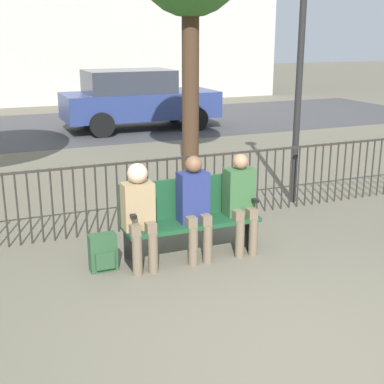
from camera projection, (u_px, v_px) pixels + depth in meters
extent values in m
plane|color=#605B4C|center=(290.00, 350.00, 4.46)|extent=(80.00, 80.00, 0.00)
cube|color=#194728|center=(192.00, 223.00, 6.22)|extent=(1.61, 0.45, 0.05)
cube|color=#194728|center=(186.00, 197.00, 6.32)|extent=(1.61, 0.05, 0.47)
cube|color=black|center=(131.00, 250.00, 6.01)|extent=(0.06, 0.38, 0.40)
cube|color=black|center=(248.00, 232.00, 6.56)|extent=(0.06, 0.38, 0.40)
cube|color=black|center=(130.00, 212.00, 5.88)|extent=(0.06, 0.38, 0.04)
cube|color=black|center=(249.00, 197.00, 6.43)|extent=(0.06, 0.38, 0.04)
cylinder|color=brown|center=(137.00, 255.00, 5.80)|extent=(0.11, 0.11, 0.45)
cylinder|color=brown|center=(153.00, 253.00, 5.87)|extent=(0.11, 0.11, 0.45)
cube|color=brown|center=(134.00, 229.00, 5.82)|extent=(0.11, 0.20, 0.12)
cube|color=brown|center=(150.00, 226.00, 5.88)|extent=(0.11, 0.20, 0.12)
cube|color=#997F59|center=(138.00, 206.00, 5.90)|extent=(0.34, 0.22, 0.53)
sphere|color=beige|center=(137.00, 173.00, 5.77)|extent=(0.22, 0.22, 0.22)
cylinder|color=brown|center=(193.00, 247.00, 6.05)|extent=(0.11, 0.11, 0.45)
cylinder|color=brown|center=(208.00, 244.00, 6.11)|extent=(0.11, 0.11, 0.45)
cube|color=brown|center=(190.00, 221.00, 6.06)|extent=(0.11, 0.20, 0.12)
cube|color=brown|center=(204.00, 219.00, 6.13)|extent=(0.11, 0.20, 0.12)
cube|color=navy|center=(193.00, 197.00, 6.13)|extent=(0.34, 0.22, 0.58)
sphere|color=brown|center=(194.00, 164.00, 6.00)|extent=(0.19, 0.19, 0.19)
cylinder|color=brown|center=(240.00, 239.00, 6.27)|extent=(0.11, 0.11, 0.45)
cylinder|color=brown|center=(253.00, 237.00, 6.33)|extent=(0.11, 0.11, 0.45)
cube|color=brown|center=(236.00, 214.00, 6.28)|extent=(0.11, 0.20, 0.12)
cube|color=brown|center=(250.00, 212.00, 6.35)|extent=(0.11, 0.20, 0.12)
cube|color=#335B33|center=(239.00, 192.00, 6.35)|extent=(0.34, 0.22, 0.57)
sphere|color=#A37556|center=(240.00, 161.00, 6.23)|extent=(0.18, 0.18, 0.18)
cube|color=#284C2D|center=(103.00, 252.00, 5.92)|extent=(0.30, 0.16, 0.42)
cube|color=#284C2D|center=(105.00, 261.00, 5.85)|extent=(0.21, 0.04, 0.19)
cylinder|color=#2D2823|center=(5.00, 211.00, 6.49)|extent=(0.02, 0.02, 0.95)
cylinder|color=#2D2823|center=(17.00, 209.00, 6.54)|extent=(0.02, 0.02, 0.95)
cylinder|color=#2D2823|center=(29.00, 208.00, 6.60)|extent=(0.02, 0.02, 0.95)
cylinder|color=#2D2823|center=(41.00, 206.00, 6.65)|extent=(0.02, 0.02, 0.95)
cylinder|color=#2D2823|center=(52.00, 205.00, 6.70)|extent=(0.02, 0.02, 0.95)
cylinder|color=#2D2823|center=(64.00, 204.00, 6.75)|extent=(0.02, 0.02, 0.95)
cylinder|color=#2D2823|center=(75.00, 203.00, 6.80)|extent=(0.02, 0.02, 0.95)
cylinder|color=#2D2823|center=(86.00, 201.00, 6.85)|extent=(0.02, 0.02, 0.95)
cylinder|color=#2D2823|center=(96.00, 200.00, 6.91)|extent=(0.02, 0.02, 0.95)
cylinder|color=#2D2823|center=(107.00, 199.00, 6.96)|extent=(0.02, 0.02, 0.95)
cylinder|color=#2D2823|center=(117.00, 198.00, 7.01)|extent=(0.02, 0.02, 0.95)
cylinder|color=#2D2823|center=(128.00, 196.00, 7.06)|extent=(0.02, 0.02, 0.95)
cylinder|color=#2D2823|center=(138.00, 195.00, 7.11)|extent=(0.02, 0.02, 0.95)
cylinder|color=#2D2823|center=(148.00, 194.00, 7.16)|extent=(0.02, 0.02, 0.95)
cylinder|color=#2D2823|center=(158.00, 193.00, 7.22)|extent=(0.02, 0.02, 0.95)
cylinder|color=#2D2823|center=(168.00, 192.00, 7.27)|extent=(0.02, 0.02, 0.95)
cylinder|color=#2D2823|center=(177.00, 191.00, 7.32)|extent=(0.02, 0.02, 0.95)
cylinder|color=#2D2823|center=(187.00, 190.00, 7.37)|extent=(0.02, 0.02, 0.95)
cylinder|color=#2D2823|center=(196.00, 189.00, 7.42)|extent=(0.02, 0.02, 0.95)
cylinder|color=#2D2823|center=(205.00, 187.00, 7.48)|extent=(0.02, 0.02, 0.95)
cylinder|color=#2D2823|center=(214.00, 186.00, 7.53)|extent=(0.02, 0.02, 0.95)
cylinder|color=#2D2823|center=(223.00, 185.00, 7.58)|extent=(0.02, 0.02, 0.95)
cylinder|color=#2D2823|center=(232.00, 184.00, 7.63)|extent=(0.02, 0.02, 0.95)
cylinder|color=#2D2823|center=(241.00, 183.00, 7.68)|extent=(0.02, 0.02, 0.95)
cylinder|color=#2D2823|center=(249.00, 182.00, 7.73)|extent=(0.02, 0.02, 0.95)
cylinder|color=#2D2823|center=(258.00, 181.00, 7.79)|extent=(0.02, 0.02, 0.95)
cylinder|color=#2D2823|center=(266.00, 180.00, 7.84)|extent=(0.02, 0.02, 0.95)
cylinder|color=#2D2823|center=(274.00, 179.00, 7.89)|extent=(0.02, 0.02, 0.95)
cylinder|color=#2D2823|center=(282.00, 178.00, 7.94)|extent=(0.02, 0.02, 0.95)
cylinder|color=#2D2823|center=(290.00, 178.00, 7.99)|extent=(0.02, 0.02, 0.95)
cylinder|color=#2D2823|center=(298.00, 177.00, 8.04)|extent=(0.02, 0.02, 0.95)
cylinder|color=#2D2823|center=(306.00, 176.00, 8.10)|extent=(0.02, 0.02, 0.95)
cylinder|color=#2D2823|center=(314.00, 175.00, 8.15)|extent=(0.02, 0.02, 0.95)
cylinder|color=#2D2823|center=(322.00, 174.00, 8.20)|extent=(0.02, 0.02, 0.95)
cylinder|color=#2D2823|center=(329.00, 173.00, 8.25)|extent=(0.02, 0.02, 0.95)
cylinder|color=#2D2823|center=(337.00, 172.00, 8.30)|extent=(0.02, 0.02, 0.95)
cylinder|color=#2D2823|center=(344.00, 171.00, 8.35)|extent=(0.02, 0.02, 0.95)
cylinder|color=#2D2823|center=(351.00, 171.00, 8.41)|extent=(0.02, 0.02, 0.95)
cylinder|color=#2D2823|center=(358.00, 170.00, 8.46)|extent=(0.02, 0.02, 0.95)
cylinder|color=#2D2823|center=(365.00, 169.00, 8.51)|extent=(0.02, 0.02, 0.95)
cylinder|color=#2D2823|center=(372.00, 168.00, 8.56)|extent=(0.02, 0.02, 0.95)
cylinder|color=#2D2823|center=(379.00, 167.00, 8.61)|extent=(0.02, 0.02, 0.95)
cube|color=#2D2823|center=(159.00, 160.00, 7.10)|extent=(9.00, 0.03, 0.03)
cylinder|color=#422D1E|center=(190.00, 88.00, 9.49)|extent=(0.30, 0.30, 3.23)
cylinder|color=black|center=(299.00, 76.00, 7.90)|extent=(0.10, 0.10, 3.87)
cube|color=#3D3D3F|center=(57.00, 128.00, 15.08)|extent=(24.00, 6.00, 0.01)
cube|color=navy|center=(140.00, 105.00, 14.72)|extent=(4.20, 1.70, 0.70)
cube|color=#2D333D|center=(129.00, 81.00, 14.42)|extent=(2.31, 1.56, 0.60)
cylinder|color=black|center=(196.00, 119.00, 14.53)|extent=(0.64, 0.20, 0.64)
cylinder|color=black|center=(174.00, 111.00, 16.07)|extent=(0.64, 0.20, 0.64)
cylinder|color=black|center=(102.00, 125.00, 13.57)|extent=(0.64, 0.20, 0.64)
cylinder|color=black|center=(88.00, 116.00, 15.11)|extent=(0.64, 0.20, 0.64)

